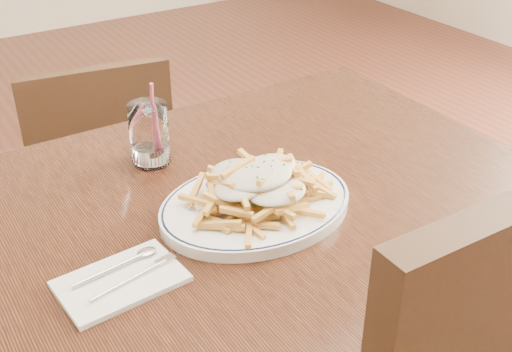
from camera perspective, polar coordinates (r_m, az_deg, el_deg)
table at (r=1.17m, az=-2.99°, el=-5.76°), size 1.20×0.80×0.75m
chair_far at (r=1.83m, az=-13.55°, el=-0.03°), size 0.42×0.42×0.80m
fries_plate at (r=1.10m, az=0.00°, el=-2.61°), size 0.37×0.33×0.02m
loaded_fries at (r=1.07m, az=0.00°, el=-0.42°), size 0.29×0.26×0.07m
napkin at (r=0.97m, az=-11.93°, el=-9.14°), size 0.18×0.13×0.01m
cutlery at (r=0.97m, az=-12.10°, el=-8.66°), size 0.17×0.08×0.01m
water_glass at (r=1.24m, az=-9.43°, el=3.40°), size 0.07×0.07×0.16m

